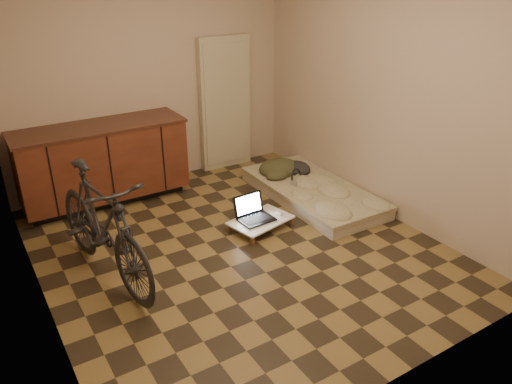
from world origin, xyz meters
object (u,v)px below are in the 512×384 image
lap_desk (260,221)px  laptop (254,214)px  bicycle (102,221)px  futon (312,192)px

lap_desk → laptop: size_ratio=1.97×
bicycle → futon: bicycle is taller
laptop → lap_desk: bearing=-54.1°
lap_desk → laptop: laptop is taller
bicycle → futon: (2.50, 0.31, -0.48)m
futon → lap_desk: bearing=-161.2°
futon → bicycle: bearing=-172.1°
bicycle → lap_desk: 1.66m
bicycle → laptop: bicycle is taller
lap_desk → laptop: 0.10m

